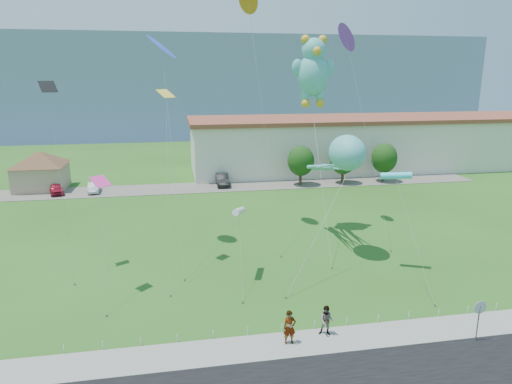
# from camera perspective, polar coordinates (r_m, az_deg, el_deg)

# --- Properties ---
(ground) EXTENTS (160.00, 160.00, 0.00)m
(ground) POSITION_cam_1_polar(r_m,az_deg,el_deg) (29.14, 4.60, -15.52)
(ground) COLOR #285116
(ground) RESTS_ON ground
(sidewalk) EXTENTS (80.00, 2.50, 0.10)m
(sidewalk) POSITION_cam_1_polar(r_m,az_deg,el_deg) (26.85, 6.17, -18.26)
(sidewalk) COLOR gray
(sidewalk) RESTS_ON ground
(parking_strip) EXTENTS (70.00, 6.00, 0.06)m
(parking_strip) POSITION_cam_1_polar(r_m,az_deg,el_deg) (61.48, -3.72, 0.70)
(parking_strip) COLOR #59544C
(parking_strip) RESTS_ON ground
(hill_ridge) EXTENTS (160.00, 50.00, 25.00)m
(hill_ridge) POSITION_cam_1_polar(r_m,az_deg,el_deg) (144.55, -7.82, 13.40)
(hill_ridge) COLOR gray
(hill_ridge) RESTS_ON ground
(pavilion) EXTENTS (9.20, 9.20, 5.00)m
(pavilion) POSITION_cam_1_polar(r_m,az_deg,el_deg) (65.74, -25.37, 2.90)
(pavilion) COLOR tan
(pavilion) RESTS_ON ground
(warehouse) EXTENTS (61.00, 15.00, 8.20)m
(warehouse) POSITION_cam_1_polar(r_m,az_deg,el_deg) (76.50, 15.24, 6.04)
(warehouse) COLOR beige
(warehouse) RESTS_ON ground
(stop_sign) EXTENTS (0.80, 0.07, 2.50)m
(stop_sign) POSITION_cam_1_polar(r_m,az_deg,el_deg) (28.78, 26.15, -13.23)
(stop_sign) COLOR slate
(stop_sign) RESTS_ON ground
(rope_fence) EXTENTS (26.05, 0.05, 0.50)m
(rope_fence) POSITION_cam_1_polar(r_m,az_deg,el_deg) (27.93, 5.32, -16.36)
(rope_fence) COLOR white
(rope_fence) RESTS_ON ground
(tree_near) EXTENTS (3.60, 3.60, 5.47)m
(tree_near) POSITION_cam_1_polar(r_m,az_deg,el_deg) (61.73, 5.62, 3.90)
(tree_near) COLOR #3F2B19
(tree_near) RESTS_ON ground
(tree_mid) EXTENTS (3.60, 3.60, 5.47)m
(tree_mid) POSITION_cam_1_polar(r_m,az_deg,el_deg) (63.62, 10.84, 4.02)
(tree_mid) COLOR #3F2B19
(tree_mid) RESTS_ON ground
(tree_far) EXTENTS (3.60, 3.60, 5.47)m
(tree_far) POSITION_cam_1_polar(r_m,az_deg,el_deg) (66.00, 15.73, 4.11)
(tree_far) COLOR #3F2B19
(tree_far) RESTS_ON ground
(pedestrian_left) EXTENTS (0.71, 0.46, 1.94)m
(pedestrian_left) POSITION_cam_1_polar(r_m,az_deg,el_deg) (26.18, 4.22, -16.52)
(pedestrian_left) COLOR gray
(pedestrian_left) RESTS_ON sidewalk
(pedestrian_right) EXTENTS (1.05, 0.94, 1.77)m
(pedestrian_right) POSITION_cam_1_polar(r_m,az_deg,el_deg) (27.19, 8.84, -15.60)
(pedestrian_right) COLOR gray
(pedestrian_right) RESTS_ON sidewalk
(parked_car_red) EXTENTS (2.70, 4.23, 1.34)m
(parked_car_red) POSITION_cam_1_polar(r_m,az_deg,el_deg) (62.57, -23.72, 0.40)
(parked_car_red) COLOR maroon
(parked_car_red) RESTS_ON parking_strip
(parked_car_silver) EXTENTS (1.69, 3.86, 1.24)m
(parked_car_silver) POSITION_cam_1_polar(r_m,az_deg,el_deg) (61.73, -19.64, 0.55)
(parked_car_silver) COLOR #AAAAB1
(parked_car_silver) RESTS_ON parking_strip
(parked_car_black) EXTENTS (1.67, 4.70, 1.54)m
(parked_car_black) POSITION_cam_1_polar(r_m,az_deg,el_deg) (61.95, -4.24, 1.55)
(parked_car_black) COLOR black
(parked_car_black) RESTS_ON parking_strip
(octopus_kite) EXTENTS (7.94, 13.35, 10.01)m
(octopus_kite) POSITION_cam_1_polar(r_m,az_deg,el_deg) (37.96, 10.61, 4.08)
(octopus_kite) COLOR teal
(octopus_kite) RESTS_ON ground
(teddy_bear_kite) EXTENTS (3.94, 10.86, 17.98)m
(teddy_bear_kite) POSITION_cam_1_polar(r_m,az_deg,el_deg) (42.51, 7.16, 14.94)
(teddy_bear_kite) COLOR teal
(teddy_bear_kite) RESTS_ON ground
(small_kite_white) EXTENTS (0.72, 5.54, 5.44)m
(small_kite_white) POSITION_cam_1_polar(r_m,az_deg,el_deg) (32.88, -2.13, -2.49)
(small_kite_white) COLOR silver
(small_kite_white) RESTS_ON ground
(small_kite_black) EXTENTS (1.88, 4.21, 14.17)m
(small_kite_black) POSITION_cam_1_polar(r_m,az_deg,el_deg) (35.84, -24.23, 9.23)
(small_kite_black) COLOR black
(small_kite_black) RESTS_ON ground
(small_kite_orange) EXTENTS (2.13, 9.64, 21.66)m
(small_kite_orange) POSITION_cam_1_polar(r_m,az_deg,el_deg) (43.71, -0.85, 22.07)
(small_kite_orange) COLOR orange
(small_kite_orange) RESTS_ON ground
(small_kite_purple) EXTENTS (2.41, 9.57, 18.64)m
(small_kite_purple) POSITION_cam_1_polar(r_m,az_deg,el_deg) (45.34, 11.40, 17.87)
(small_kite_purple) COLOR purple
(small_kite_purple) RESTS_ON ground
(small_kite_pink) EXTENTS (1.29, 4.46, 8.21)m
(small_kite_pink) POSITION_cam_1_polar(r_m,az_deg,el_deg) (31.36, -18.81, -0.16)
(small_kite_pink) COLOR #E73394
(small_kite_pink) RESTS_ON ground
(small_kite_yellow) EXTENTS (1.29, 6.97, 13.64)m
(small_kite_yellow) POSITION_cam_1_polar(r_m,az_deg,el_deg) (34.28, -11.16, 9.19)
(small_kite_yellow) COLOR yellow
(small_kite_yellow) RESTS_ON ground
(small_kite_cyan) EXTENTS (0.50, 7.32, 7.80)m
(small_kite_cyan) POSITION_cam_1_polar(r_m,az_deg,el_deg) (35.02, 17.15, 1.86)
(small_kite_cyan) COLOR #34D8EA
(small_kite_cyan) RESTS_ON ground
(small_kite_blue) EXTENTS (1.90, 8.98, 17.45)m
(small_kite_blue) POSITION_cam_1_polar(r_m,az_deg,el_deg) (39.04, -11.64, 16.81)
(small_kite_blue) COLOR blue
(small_kite_blue) RESTS_ON ground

